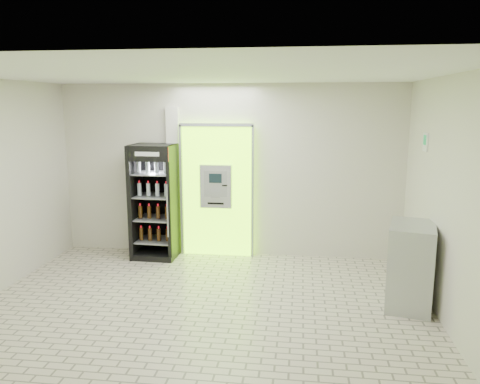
# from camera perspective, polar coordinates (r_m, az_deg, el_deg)

# --- Properties ---
(ground) EXTENTS (6.00, 6.00, 0.00)m
(ground) POSITION_cam_1_polar(r_m,az_deg,el_deg) (6.24, -4.89, -14.49)
(ground) COLOR beige
(ground) RESTS_ON ground
(room_shell) EXTENTS (6.00, 6.00, 6.00)m
(room_shell) POSITION_cam_1_polar(r_m,az_deg,el_deg) (5.71, -5.19, 2.49)
(room_shell) COLOR beige
(room_shell) RESTS_ON ground
(atm_assembly) EXTENTS (1.30, 0.24, 2.33)m
(atm_assembly) POSITION_cam_1_polar(r_m,az_deg,el_deg) (8.19, -2.81, 0.27)
(atm_assembly) COLOR #8AFF09
(atm_assembly) RESTS_ON ground
(pillar) EXTENTS (0.22, 0.11, 2.60)m
(pillar) POSITION_cam_1_polar(r_m,az_deg,el_deg) (8.38, -8.03, 1.31)
(pillar) COLOR silver
(pillar) RESTS_ON ground
(beverage_cooler) EXTENTS (0.76, 0.72, 1.98)m
(beverage_cooler) POSITION_cam_1_polar(r_m,az_deg,el_deg) (8.25, -10.28, -1.39)
(beverage_cooler) COLOR black
(beverage_cooler) RESTS_ON ground
(steel_cabinet) EXTENTS (0.75, 0.94, 1.11)m
(steel_cabinet) POSITION_cam_1_polar(r_m,az_deg,el_deg) (6.63, 20.08, -8.42)
(steel_cabinet) COLOR #A8ABB0
(steel_cabinet) RESTS_ON ground
(exit_sign) EXTENTS (0.02, 0.22, 0.26)m
(exit_sign) POSITION_cam_1_polar(r_m,az_deg,el_deg) (7.15, 21.67, 5.69)
(exit_sign) COLOR white
(exit_sign) RESTS_ON room_shell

